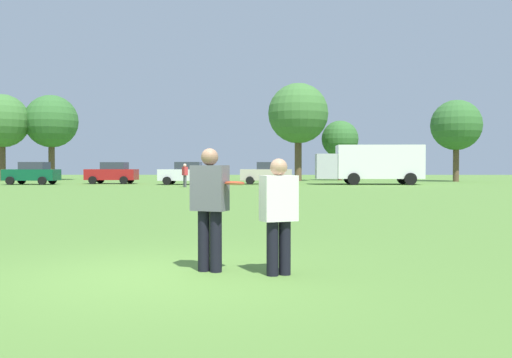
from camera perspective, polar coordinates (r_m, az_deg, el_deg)
ground_plane at (r=7.68m, az=-10.47°, el=-9.77°), size 178.53×178.53×0.00m
player_thrower at (r=7.81m, az=-4.75°, el=-2.39°), size 0.55×0.43×1.72m
player_defender at (r=7.53m, az=2.34°, el=-3.19°), size 0.54×0.43×1.58m
frisbee at (r=7.62m, az=-2.21°, el=-0.43°), size 0.27×0.27×0.07m
parked_car_mid_left at (r=48.61m, az=-21.91°, el=0.56°), size 4.25×2.31×1.82m
parked_car_center at (r=48.52m, az=-14.48°, el=0.62°), size 4.25×2.31×1.82m
parked_car_mid_right at (r=45.16m, az=-7.16°, el=0.60°), size 4.25×2.31×1.82m
parked_car_near_right at (r=45.96m, az=1.12°, el=0.62°), size 4.25×2.31×1.82m
box_truck at (r=46.05m, az=11.70°, el=1.63°), size 8.56×3.17×3.18m
bystander_sideline_watcher at (r=39.65m, az=-7.29°, el=0.52°), size 0.47×0.53×1.66m
tree_west_maple at (r=63.25m, az=-24.55°, el=5.40°), size 5.48×5.48×8.90m
tree_center_elm at (r=63.32m, az=-20.20°, el=5.53°), size 5.57×5.57×9.04m
tree_east_birch at (r=56.69m, az=4.34°, el=6.67°), size 6.07×6.07×9.86m
tree_east_oak at (r=59.18m, az=8.58°, el=4.04°), size 3.86×3.86×6.27m
tree_far_east_pine at (r=57.23m, az=19.80°, el=5.18°), size 4.85×4.85×7.88m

